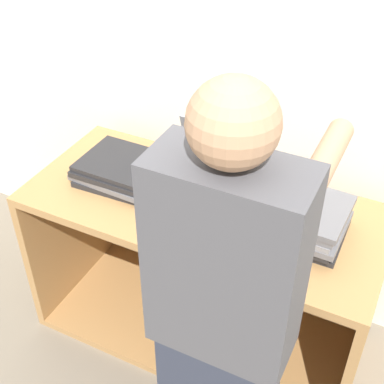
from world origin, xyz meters
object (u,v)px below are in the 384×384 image
object	(u,v)px
laptop_stack_right	(296,217)
person	(223,330)
laptop_open	(209,184)
laptop_stack_left	(122,170)

from	to	relation	value
laptop_stack_right	person	bearing A→B (deg)	-94.50
laptop_open	laptop_stack_right	bearing A→B (deg)	-9.29
laptop_stack_right	laptop_open	bearing A→B (deg)	170.71
laptop_open	laptop_stack_left	distance (m)	0.37
laptop_open	laptop_stack_left	xyz separation A→B (m)	(-0.36, -0.06, -0.01)
person	laptop_open	bearing A→B (deg)	118.16
laptop_open	laptop_stack_right	xyz separation A→B (m)	(0.37, -0.06, 0.01)
laptop_open	laptop_stack_right	world-z (taller)	laptop_open
laptop_stack_right	person	world-z (taller)	person
laptop_open	laptop_stack_left	world-z (taller)	laptop_open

